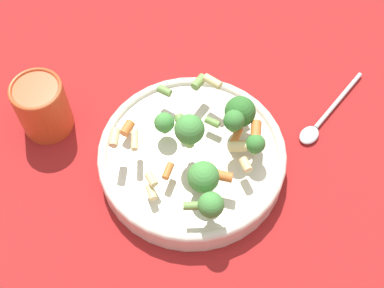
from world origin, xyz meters
TOP-DOWN VIEW (x-y plane):
  - ground_plane at (0.00, 0.00)m, footprint 3.00×3.00m
  - bowl at (0.00, 0.00)m, footprint 0.27×0.27m
  - pasta_salad at (-0.01, 0.03)m, footprint 0.19×0.20m
  - cup at (0.08, -0.22)m, footprint 0.08×0.08m
  - spoon at (-0.18, 0.11)m, footprint 0.17×0.03m

SIDE VIEW (x-z plane):
  - ground_plane at x=0.00m, z-range 0.00..0.00m
  - spoon at x=-0.18m, z-range 0.00..0.01m
  - bowl at x=0.00m, z-range 0.00..0.04m
  - cup at x=0.08m, z-range 0.00..0.09m
  - pasta_salad at x=-0.01m, z-range 0.04..0.12m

